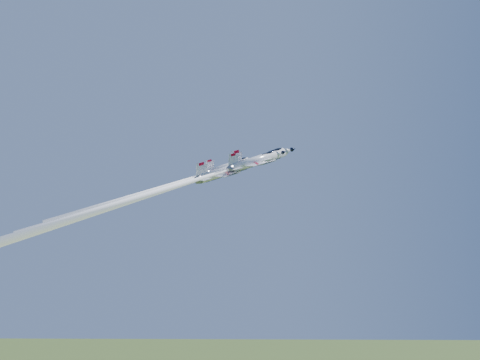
{
  "coord_description": "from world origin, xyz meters",
  "views": [
    {
      "loc": [
        2.59,
        -115.25,
        62.78
      ],
      "look_at": [
        0.0,
        0.0,
        79.04
      ],
      "focal_mm": 40.0,
      "sensor_mm": 36.0,
      "label": 1
    }
  ],
  "objects_px": {
    "jet_left": "(168,186)",
    "jet_slot": "(143,197)",
    "jet_right": "(159,191)",
    "jet_lead": "(182,184)"
  },
  "relations": [
    {
      "from": "jet_left",
      "to": "jet_slot",
      "type": "bearing_deg",
      "value": -54.54
    },
    {
      "from": "jet_slot",
      "to": "jet_right",
      "type": "bearing_deg",
      "value": 22.35
    },
    {
      "from": "jet_lead",
      "to": "jet_left",
      "type": "distance_m",
      "value": 4.19
    },
    {
      "from": "jet_left",
      "to": "jet_right",
      "type": "distance_m",
      "value": 11.3
    },
    {
      "from": "jet_lead",
      "to": "jet_left",
      "type": "xyz_separation_m",
      "value": [
        -3.4,
        2.45,
        -0.01
      ]
    },
    {
      "from": "jet_left",
      "to": "jet_right",
      "type": "xyz_separation_m",
      "value": [
        0.11,
        -11.01,
        -2.54
      ]
    },
    {
      "from": "jet_right",
      "to": "jet_left",
      "type": "bearing_deg",
      "value": 147.76
    },
    {
      "from": "jet_left",
      "to": "jet_right",
      "type": "bearing_deg",
      "value": -32.24
    },
    {
      "from": "jet_left",
      "to": "jet_slot",
      "type": "distance_m",
      "value": 9.81
    },
    {
      "from": "jet_right",
      "to": "jet_slot",
      "type": "relative_size",
      "value": 1.13
    }
  ]
}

